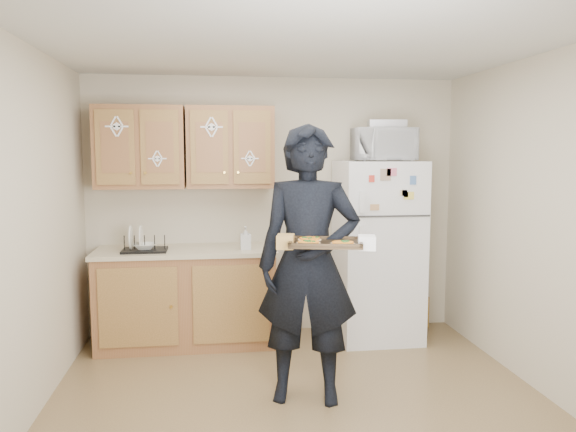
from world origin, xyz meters
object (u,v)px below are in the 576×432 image
(person, at_px, (308,265))
(microwave, at_px, (383,145))
(refrigerator, at_px, (378,251))
(baking_tray, at_px, (326,244))
(dish_rack, at_px, (145,243))

(person, distance_m, microwave, 1.73)
(refrigerator, bearing_deg, baking_tray, -117.91)
(refrigerator, bearing_deg, dish_rack, -179.27)
(baking_tray, height_order, microwave, microwave)
(microwave, bearing_deg, baking_tray, -119.42)
(person, distance_m, dish_rack, 1.77)
(dish_rack, bearing_deg, microwave, -0.59)
(refrigerator, relative_size, baking_tray, 3.61)
(microwave, height_order, dish_rack, microwave)
(person, bearing_deg, baking_tray, -65.12)
(microwave, relative_size, dish_rack, 1.40)
(microwave, bearing_deg, person, -127.05)
(refrigerator, relative_size, microwave, 3.10)
(microwave, bearing_deg, dish_rack, 179.33)
(baking_tray, xyz_separation_m, microwave, (0.84, 1.50, 0.67))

